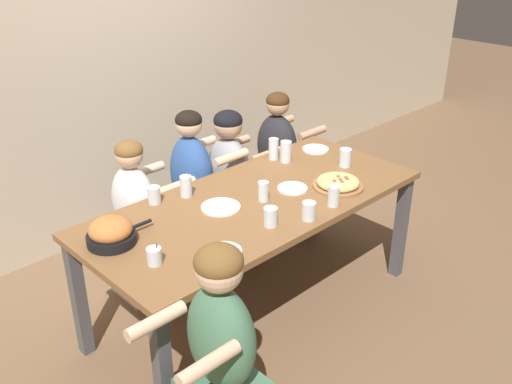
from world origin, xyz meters
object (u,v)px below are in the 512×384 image
at_px(skillet_bowl, 111,233).
at_px(drinking_glass_a, 186,187).
at_px(empty_plate_c, 221,207).
at_px(drinking_glass_g, 286,153).
at_px(drinking_glass_d, 274,149).
at_px(drinking_glass_i, 333,197).
at_px(diner_near_left, 222,366).
at_px(pizza_board_main, 338,184).
at_px(drinking_glass_c, 345,159).
at_px(empty_plate_b, 293,188).
at_px(diner_far_center, 193,199).
at_px(empty_plate_d, 224,252).
at_px(drinking_glass_f, 309,212).
at_px(diner_far_midright, 230,187).
at_px(cocktail_glass_blue, 154,257).
at_px(diner_far_right, 277,168).
at_px(drinking_glass_b, 270,218).
at_px(drinking_glass_e, 154,196).
at_px(drinking_glass_h, 263,192).
at_px(diner_far_midleft, 137,227).
at_px(empty_plate_a, 316,149).

distance_m(skillet_bowl, drinking_glass_a, 0.62).
xyz_separation_m(empty_plate_c, drinking_glass_g, (0.76, 0.21, 0.06)).
xyz_separation_m(drinking_glass_d, drinking_glass_g, (0.03, -0.09, -0.01)).
relative_size(drinking_glass_i, diner_near_left, 0.11).
height_order(pizza_board_main, drinking_glass_c, drinking_glass_c).
relative_size(empty_plate_b, diner_far_center, 0.16).
distance_m(skillet_bowl, drinking_glass_i, 1.25).
distance_m(empty_plate_d, drinking_glass_f, 0.57).
relative_size(diner_near_left, diner_far_midright, 1.05).
height_order(drinking_glass_c, drinking_glass_g, drinking_glass_g).
bearing_deg(cocktail_glass_blue, drinking_glass_g, 17.18).
distance_m(empty_plate_c, drinking_glass_f, 0.51).
height_order(diner_far_right, diner_far_center, diner_far_center).
relative_size(empty_plate_c, drinking_glass_c, 1.87).
bearing_deg(diner_far_right, diner_near_left, -52.10).
relative_size(cocktail_glass_blue, diner_far_right, 0.10).
height_order(drinking_glass_f, diner_far_midright, diner_far_midright).
relative_size(drinking_glass_a, drinking_glass_b, 1.22).
bearing_deg(drinking_glass_e, drinking_glass_a, -16.83).
bearing_deg(empty_plate_c, drinking_glass_i, -40.92).
relative_size(drinking_glass_h, diner_near_left, 0.11).
distance_m(empty_plate_c, drinking_glass_e, 0.39).
bearing_deg(pizza_board_main, diner_far_right, 65.90).
distance_m(skillet_bowl, empty_plate_b, 1.15).
relative_size(diner_near_left, diner_far_center, 0.98).
relative_size(cocktail_glass_blue, diner_far_midleft, 0.10).
xyz_separation_m(drinking_glass_d, diner_far_midright, (-0.12, 0.32, -0.36)).
distance_m(drinking_glass_d, diner_far_midleft, 1.05).
xyz_separation_m(empty_plate_a, drinking_glass_e, (-1.30, 0.11, 0.04)).
height_order(empty_plate_d, drinking_glass_d, drinking_glass_d).
xyz_separation_m(drinking_glass_f, diner_far_midleft, (-0.45, 1.05, -0.35)).
bearing_deg(drinking_glass_a, pizza_board_main, -36.66).
bearing_deg(drinking_glass_d, skillet_bowl, -171.69).
bearing_deg(skillet_bowl, empty_plate_a, 3.59).
bearing_deg(drinking_glass_b, diner_far_center, 77.66).
height_order(empty_plate_b, drinking_glass_c, drinking_glass_c).
bearing_deg(drinking_glass_c, drinking_glass_f, -156.39).
height_order(drinking_glass_b, drinking_glass_c, drinking_glass_c).
height_order(diner_near_left, diner_far_midleft, diner_near_left).
distance_m(pizza_board_main, skillet_bowl, 1.40).
height_order(cocktail_glass_blue, drinking_glass_c, drinking_glass_c).
bearing_deg(skillet_bowl, cocktail_glass_blue, -81.37).
relative_size(drinking_glass_i, diner_far_center, 0.10).
bearing_deg(cocktail_glass_blue, empty_plate_a, 14.05).
height_order(empty_plate_b, diner_near_left, diner_near_left).
height_order(empty_plate_a, drinking_glass_c, drinking_glass_c).
relative_size(drinking_glass_b, diner_far_midleft, 0.10).
height_order(empty_plate_a, cocktail_glass_blue, cocktail_glass_blue).
distance_m(drinking_glass_h, diner_far_center, 0.79).
relative_size(drinking_glass_c, drinking_glass_i, 1.00).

